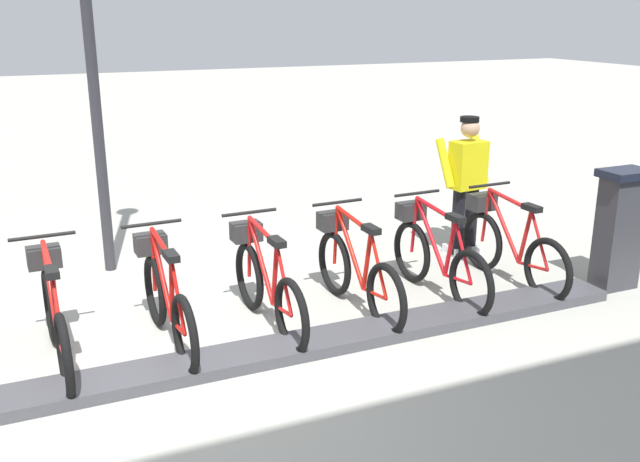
% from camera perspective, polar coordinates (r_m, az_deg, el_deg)
% --- Properties ---
extents(ground_plane, '(60.00, 60.00, 0.00)m').
position_cam_1_polar(ground_plane, '(5.96, -13.16, -11.56)').
color(ground_plane, '#ACAB9F').
extents(dock_rail_base, '(0.44, 9.09, 0.10)m').
position_cam_1_polar(dock_rail_base, '(5.94, -13.19, -11.14)').
color(dock_rail_base, '#47474C').
rests_on(dock_rail_base, ground).
extents(payment_kiosk, '(0.36, 0.52, 1.28)m').
position_cam_1_polar(payment_kiosk, '(8.04, 22.85, 0.27)').
color(payment_kiosk, '#38383D').
rests_on(payment_kiosk, ground).
extents(bike_docked_0, '(1.72, 0.54, 1.02)m').
position_cam_1_polar(bike_docked_0, '(7.89, 14.91, -1.05)').
color(bike_docked_0, black).
rests_on(bike_docked_0, ground).
extents(bike_docked_1, '(1.72, 0.54, 1.02)m').
position_cam_1_polar(bike_docked_1, '(7.37, 9.26, -1.98)').
color(bike_docked_1, black).
rests_on(bike_docked_1, ground).
extents(bike_docked_2, '(1.72, 0.54, 1.02)m').
position_cam_1_polar(bike_docked_2, '(6.93, 2.83, -3.02)').
color(bike_docked_2, black).
rests_on(bike_docked_2, ground).
extents(bike_docked_3, '(1.72, 0.54, 1.02)m').
position_cam_1_polar(bike_docked_3, '(6.60, -4.37, -4.13)').
color(bike_docked_3, black).
rests_on(bike_docked_3, ground).
extents(bike_docked_4, '(1.72, 0.54, 1.02)m').
position_cam_1_polar(bike_docked_4, '(6.38, -12.23, -5.26)').
color(bike_docked_4, black).
rests_on(bike_docked_4, ground).
extents(bike_docked_5, '(1.72, 0.54, 1.02)m').
position_cam_1_polar(bike_docked_5, '(6.29, -20.50, -6.35)').
color(bike_docked_5, black).
rests_on(bike_docked_5, ground).
extents(worker_near_rack, '(0.48, 0.65, 1.66)m').
position_cam_1_polar(worker_near_rack, '(8.57, 11.65, 3.96)').
color(worker_near_rack, white).
rests_on(worker_near_rack, ground).
extents(lamp_post, '(0.32, 0.32, 4.33)m').
position_cam_1_polar(lamp_post, '(7.99, -18.18, 16.25)').
color(lamp_post, '#2D2D33').
rests_on(lamp_post, ground).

